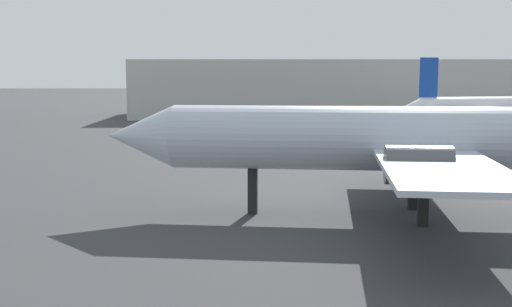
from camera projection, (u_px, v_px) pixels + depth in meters
The scene contains 3 objects.
airplane_at_gate at pixel (402, 139), 36.29m from camera, with size 33.17×28.18×11.27m.
airplane_distant at pixel (486, 108), 87.98m from camera, with size 25.63×22.67×9.89m.
terminal_building at pixel (330, 88), 121.83m from camera, with size 70.73×27.72×10.04m, color #B7B7B2.
Camera 1 is at (-1.86, -11.05, 8.15)m, focal length 46.02 mm.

